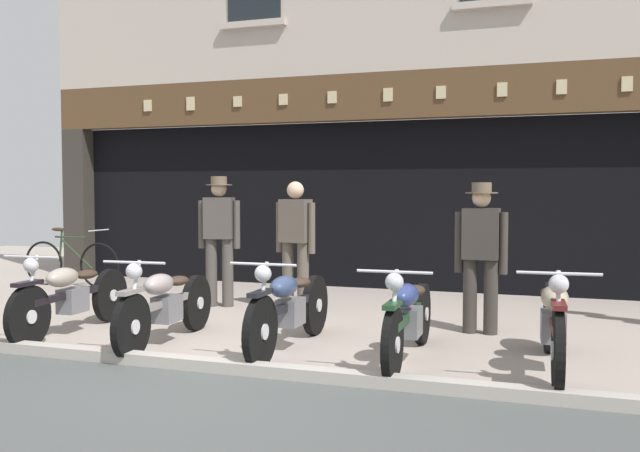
{
  "coord_description": "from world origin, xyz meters",
  "views": [
    {
      "loc": [
        2.83,
        -5.13,
        1.55
      ],
      "look_at": [
        0.16,
        2.68,
        1.11
      ],
      "focal_mm": 38.83,
      "sensor_mm": 36.0,
      "label": 1
    }
  ],
  "objects_px": {
    "motorcycle_center": "(290,307)",
    "motorcycle_right": "(553,321)",
    "shopkeeper_center": "(295,239)",
    "advert_board_near": "(230,177)",
    "motorcycle_left": "(71,295)",
    "salesman_right": "(481,251)",
    "leaning_bicycle": "(71,262)",
    "motorcycle_center_left": "(166,303)",
    "salesman_left": "(219,234)",
    "motorcycle_center_right": "(408,316)"
  },
  "relations": [
    {
      "from": "motorcycle_right",
      "to": "shopkeeper_center",
      "type": "distance_m",
      "value": 3.79
    },
    {
      "from": "leaning_bicycle",
      "to": "motorcycle_center_left",
      "type": "bearing_deg",
      "value": 48.86
    },
    {
      "from": "motorcycle_center_right",
      "to": "advert_board_near",
      "type": "relative_size",
      "value": 2.0
    },
    {
      "from": "motorcycle_left",
      "to": "motorcycle_center",
      "type": "xyz_separation_m",
      "value": [
        2.48,
        0.07,
        0.01
      ]
    },
    {
      "from": "salesman_left",
      "to": "motorcycle_left",
      "type": "bearing_deg",
      "value": 59.47
    },
    {
      "from": "motorcycle_center",
      "to": "motorcycle_right",
      "type": "relative_size",
      "value": 0.99
    },
    {
      "from": "motorcycle_center_left",
      "to": "salesman_left",
      "type": "bearing_deg",
      "value": -80.51
    },
    {
      "from": "motorcycle_center_left",
      "to": "motorcycle_center",
      "type": "distance_m",
      "value": 1.27
    },
    {
      "from": "motorcycle_center_left",
      "to": "advert_board_near",
      "type": "xyz_separation_m",
      "value": [
        -1.53,
        4.56,
        1.34
      ]
    },
    {
      "from": "shopkeeper_center",
      "to": "leaning_bicycle",
      "type": "height_order",
      "value": "shopkeeper_center"
    },
    {
      "from": "salesman_right",
      "to": "advert_board_near",
      "type": "bearing_deg",
      "value": -31.49
    },
    {
      "from": "salesman_right",
      "to": "leaning_bicycle",
      "type": "bearing_deg",
      "value": -11.02
    },
    {
      "from": "salesman_left",
      "to": "shopkeeper_center",
      "type": "bearing_deg",
      "value": 170.78
    },
    {
      "from": "shopkeeper_center",
      "to": "motorcycle_left",
      "type": "bearing_deg",
      "value": 59.36
    },
    {
      "from": "leaning_bicycle",
      "to": "motorcycle_right",
      "type": "bearing_deg",
      "value": 67.42
    },
    {
      "from": "advert_board_near",
      "to": "leaning_bicycle",
      "type": "relative_size",
      "value": 0.57
    },
    {
      "from": "motorcycle_center_right",
      "to": "motorcycle_right",
      "type": "distance_m",
      "value": 1.23
    },
    {
      "from": "advert_board_near",
      "to": "leaning_bicycle",
      "type": "xyz_separation_m",
      "value": [
        -2.13,
        -1.42,
        -1.37
      ]
    },
    {
      "from": "motorcycle_right",
      "to": "shopkeeper_center",
      "type": "relative_size",
      "value": 1.27
    },
    {
      "from": "salesman_right",
      "to": "leaning_bicycle",
      "type": "relative_size",
      "value": 0.9
    },
    {
      "from": "motorcycle_center_left",
      "to": "leaning_bicycle",
      "type": "xyz_separation_m",
      "value": [
        -3.66,
        3.14,
        -0.03
      ]
    },
    {
      "from": "salesman_right",
      "to": "leaning_bicycle",
      "type": "height_order",
      "value": "salesman_right"
    },
    {
      "from": "motorcycle_right",
      "to": "advert_board_near",
      "type": "height_order",
      "value": "advert_board_near"
    },
    {
      "from": "motorcycle_right",
      "to": "salesman_right",
      "type": "xyz_separation_m",
      "value": [
        -0.75,
        1.37,
        0.46
      ]
    },
    {
      "from": "shopkeeper_center",
      "to": "advert_board_near",
      "type": "distance_m",
      "value": 3.21
    },
    {
      "from": "motorcycle_left",
      "to": "motorcycle_center",
      "type": "relative_size",
      "value": 0.98
    },
    {
      "from": "motorcycle_center_left",
      "to": "shopkeeper_center",
      "type": "xyz_separation_m",
      "value": [
        0.53,
        2.25,
        0.5
      ]
    },
    {
      "from": "motorcycle_center_right",
      "to": "salesman_right",
      "type": "relative_size",
      "value": 1.27
    },
    {
      "from": "motorcycle_left",
      "to": "motorcycle_right",
      "type": "xyz_separation_m",
      "value": [
        4.88,
        0.07,
        0.02
      ]
    },
    {
      "from": "motorcycle_center_left",
      "to": "motorcycle_center_right",
      "type": "height_order",
      "value": "motorcycle_center_left"
    },
    {
      "from": "shopkeeper_center",
      "to": "advert_board_near",
      "type": "relative_size",
      "value": 1.6
    },
    {
      "from": "motorcycle_center",
      "to": "advert_board_near",
      "type": "height_order",
      "value": "advert_board_near"
    },
    {
      "from": "motorcycle_center_right",
      "to": "leaning_bicycle",
      "type": "bearing_deg",
      "value": -27.62
    },
    {
      "from": "salesman_right",
      "to": "advert_board_near",
      "type": "xyz_separation_m",
      "value": [
        -4.45,
        3.01,
        0.86
      ]
    },
    {
      "from": "motorcycle_left",
      "to": "shopkeeper_center",
      "type": "height_order",
      "value": "shopkeeper_center"
    },
    {
      "from": "shopkeeper_center",
      "to": "advert_board_near",
      "type": "bearing_deg",
      "value": -39.81
    },
    {
      "from": "motorcycle_center",
      "to": "motorcycle_right",
      "type": "distance_m",
      "value": 2.4
    },
    {
      "from": "motorcycle_center",
      "to": "motorcycle_center_right",
      "type": "height_order",
      "value": "motorcycle_center"
    },
    {
      "from": "motorcycle_center_right",
      "to": "leaning_bicycle",
      "type": "height_order",
      "value": "leaning_bicycle"
    },
    {
      "from": "salesman_right",
      "to": "motorcycle_left",
      "type": "bearing_deg",
      "value": 21.88
    },
    {
      "from": "shopkeeper_center",
      "to": "leaning_bicycle",
      "type": "distance_m",
      "value": 4.32
    },
    {
      "from": "motorcycle_left",
      "to": "motorcycle_right",
      "type": "distance_m",
      "value": 4.88
    },
    {
      "from": "motorcycle_right",
      "to": "advert_board_near",
      "type": "relative_size",
      "value": 2.04
    },
    {
      "from": "motorcycle_left",
      "to": "shopkeeper_center",
      "type": "bearing_deg",
      "value": -132.33
    },
    {
      "from": "salesman_right",
      "to": "advert_board_near",
      "type": "height_order",
      "value": "advert_board_near"
    },
    {
      "from": "shopkeeper_center",
      "to": "salesman_right",
      "type": "xyz_separation_m",
      "value": [
        2.39,
        -0.7,
        -0.02
      ]
    },
    {
      "from": "shopkeeper_center",
      "to": "leaning_bicycle",
      "type": "relative_size",
      "value": 0.92
    },
    {
      "from": "salesman_left",
      "to": "motorcycle_center",
      "type": "bearing_deg",
      "value": 119.23
    },
    {
      "from": "advert_board_near",
      "to": "leaning_bicycle",
      "type": "height_order",
      "value": "advert_board_near"
    },
    {
      "from": "motorcycle_left",
      "to": "advert_board_near",
      "type": "height_order",
      "value": "advert_board_near"
    }
  ]
}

